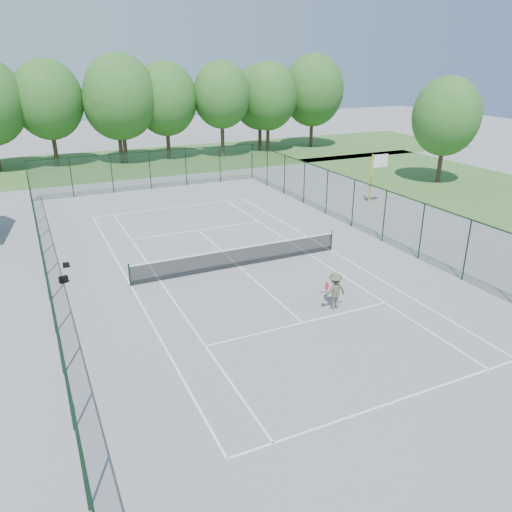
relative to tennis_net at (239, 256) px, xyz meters
The scene contains 12 objects.
ground 0.58m from the tennis_net, ahead, with size 140.00×140.00×0.00m, color gray.
grass_far 30.01m from the tennis_net, 90.00° to the left, with size 80.00×16.00×0.01m, color #44722F.
grass_side 24.34m from the tennis_net, ahead, with size 14.00×40.00×0.01m, color #44722F.
court_lines 0.57m from the tennis_net, ahead, with size 11.05×23.85×0.01m.
tennis_net is the anchor object (origin of this frame).
fence_enclosure 0.98m from the tennis_net, ahead, with size 18.05×36.05×3.02m.
tree_line_far 30.48m from the tennis_net, 90.00° to the left, with size 39.40×6.40×9.70m.
basketball_goal 15.21m from the tennis_net, 26.38° to the left, with size 1.20×1.43×3.65m.
tree_side 25.23m from the tennis_net, 23.47° to the left, with size 5.46×5.46×8.64m.
sports_bag_a 8.46m from the tennis_net, 168.00° to the left, with size 0.39×0.23×0.31m, color black.
sports_bag_b 8.78m from the tennis_net, 155.31° to the left, with size 0.31×0.19×0.24m, color black.
tennis_player 6.12m from the tennis_net, 72.43° to the right, with size 1.76×0.90×1.59m.
Camera 1 is at (-9.15, -21.49, 9.84)m, focal length 35.00 mm.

